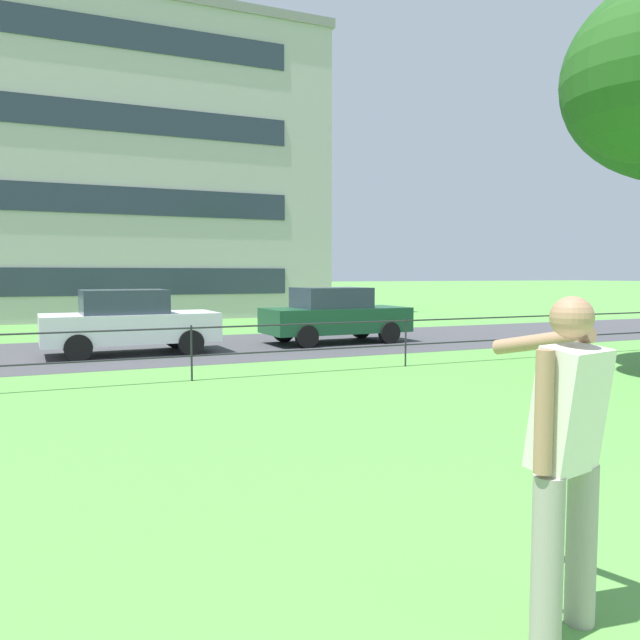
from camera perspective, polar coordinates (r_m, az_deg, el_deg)
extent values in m
cube|color=#424247|center=(16.53, -7.63, -2.40)|extent=(80.00, 6.16, 0.01)
cylinder|color=#232328|center=(11.25, -11.77, -3.01)|extent=(0.04, 0.04, 1.00)
cylinder|color=#232328|center=(12.88, 7.90, -2.06)|extent=(0.04, 0.04, 1.00)
cylinder|color=#232328|center=(15.63, 21.90, -1.22)|extent=(0.04, 0.04, 1.00)
cylinder|color=#232328|center=(11.89, -1.26, -2.78)|extent=(39.81, 0.03, 0.03)
cylinder|color=#232328|center=(11.84, -1.26, -0.38)|extent=(39.81, 0.03, 0.03)
sphere|color=#23511B|center=(13.28, 26.76, 20.22)|extent=(1.88, 1.88, 1.88)
cylinder|color=gray|center=(3.58, 20.22, -20.10)|extent=(0.16, 0.16, 0.88)
cylinder|color=gray|center=(3.83, 22.97, -18.50)|extent=(0.16, 0.16, 0.88)
cube|color=silver|center=(3.47, 21.99, -7.59)|extent=(0.42, 0.38, 0.67)
sphere|color=#A87A5B|center=(3.41, 22.21, 0.22)|extent=(0.22, 0.22, 0.22)
cylinder|color=#A87A5B|center=(3.75, 19.74, -1.87)|extent=(0.23, 0.63, 0.21)
cylinder|color=#A87A5B|center=(3.28, 19.95, -7.98)|extent=(0.09, 0.09, 0.62)
cube|color=silver|center=(15.37, -17.06, -0.66)|extent=(4.06, 1.85, 0.68)
cube|color=#2D3847|center=(15.32, -17.66, 1.63)|extent=(1.96, 1.59, 0.56)
cylinder|color=black|center=(16.42, -13.17, -1.48)|extent=(0.61, 0.22, 0.60)
cylinder|color=black|center=(14.85, -11.83, -2.05)|extent=(0.61, 0.22, 0.60)
cylinder|color=black|center=(16.08, -21.84, -1.79)|extent=(0.61, 0.22, 0.60)
cylinder|color=black|center=(14.47, -21.42, -2.41)|extent=(0.61, 0.22, 0.60)
cube|color=#194C2D|center=(17.16, 1.47, 0.01)|extent=(4.05, 1.82, 0.68)
cube|color=#2D3847|center=(17.06, 1.03, 2.08)|extent=(1.94, 1.58, 0.56)
cylinder|color=black|center=(18.48, 3.79, -0.75)|extent=(0.61, 0.22, 0.60)
cylinder|color=black|center=(17.09, 6.41, -1.17)|extent=(0.61, 0.22, 0.60)
cylinder|color=black|center=(17.42, -3.37, -1.05)|extent=(0.61, 0.22, 0.60)
cylinder|color=black|center=(15.94, -1.22, -1.54)|extent=(0.61, 0.22, 0.60)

